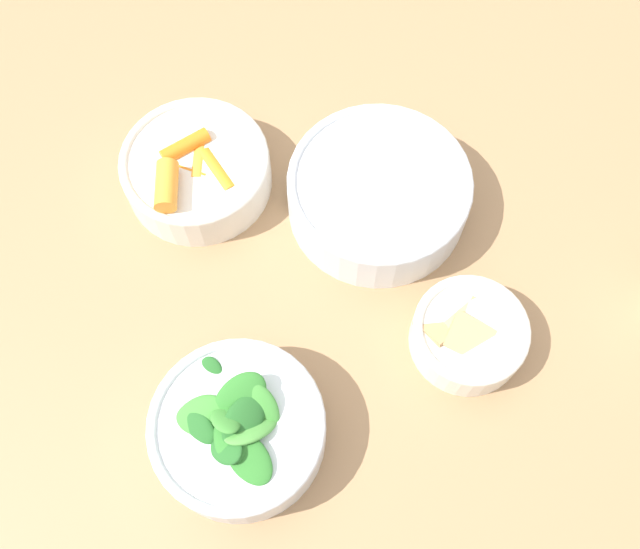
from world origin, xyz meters
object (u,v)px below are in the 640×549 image
(bowl_carrots, at_px, (196,169))
(bowl_cookies, at_px, (469,334))
(bowl_greens, at_px, (238,429))
(bowl_beans_hotdog, at_px, (378,195))

(bowl_carrots, distance_m, bowl_cookies, 0.35)
(bowl_greens, xyz_separation_m, bowl_cookies, (0.24, 0.07, -0.01))
(bowl_cookies, bearing_deg, bowl_beans_hotdog, 111.05)
(bowl_beans_hotdog, distance_m, bowl_cookies, 0.18)
(bowl_carrots, relative_size, bowl_greens, 0.99)
(bowl_carrots, xyz_separation_m, bowl_cookies, (0.26, -0.23, -0.00))
(bowl_beans_hotdog, bearing_deg, bowl_greens, -126.62)
(bowl_greens, xyz_separation_m, bowl_beans_hotdog, (0.17, 0.24, -0.00))
(bowl_beans_hotdog, bearing_deg, bowl_cookies, -68.95)
(bowl_greens, distance_m, bowl_beans_hotdog, 0.29)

